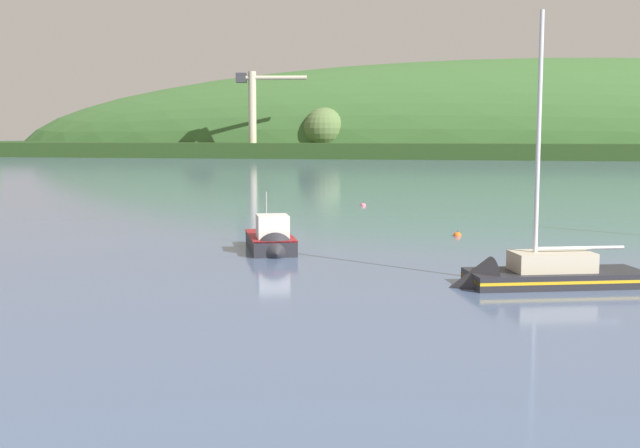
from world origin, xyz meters
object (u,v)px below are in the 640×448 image
at_px(sailboat_midwater_white, 532,282).
at_px(fishing_boat_moored, 271,244).
at_px(dockside_crane, 254,114).
at_px(mooring_buoy_midchannel, 363,206).
at_px(mooring_buoy_foreground, 457,236).

distance_m(sailboat_midwater_white, fishing_boat_moored, 15.76).
xyz_separation_m(dockside_crane, sailboat_midwater_white, (67.84, -173.56, -11.68)).
relative_size(dockside_crane, sailboat_midwater_white, 1.76).
height_order(dockside_crane, sailboat_midwater_white, dockside_crane).
relative_size(fishing_boat_moored, mooring_buoy_midchannel, 11.11).
height_order(sailboat_midwater_white, mooring_buoy_midchannel, sailboat_midwater_white).
xyz_separation_m(fishing_boat_moored, mooring_buoy_midchannel, (-0.03, 29.92, -0.47)).
bearing_deg(mooring_buoy_midchannel, dockside_crane, 111.53).
distance_m(fishing_boat_moored, mooring_buoy_foreground, 13.66).
bearing_deg(mooring_buoy_midchannel, sailboat_midwater_white, -69.33).
height_order(mooring_buoy_foreground, mooring_buoy_midchannel, mooring_buoy_foreground).
bearing_deg(dockside_crane, fishing_boat_moored, -83.19).
relative_size(fishing_boat_moored, mooring_buoy_foreground, 11.00).
distance_m(sailboat_midwater_white, mooring_buoy_foreground, 17.31).
xyz_separation_m(sailboat_midwater_white, fishing_boat_moored, (-13.99, 7.25, 0.29)).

